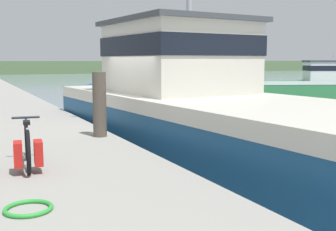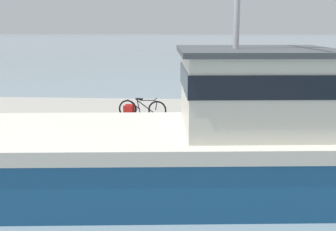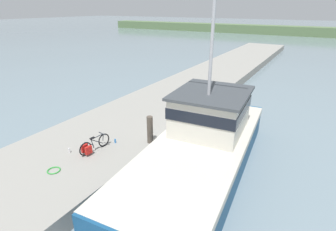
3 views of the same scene
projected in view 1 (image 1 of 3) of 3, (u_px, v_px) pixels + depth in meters
The scene contains 9 objects.
ground_plane at pixel (148, 156), 10.73m from camera, with size 320.00×320.00×0.00m, color gray.
far_shoreline at pixel (152, 67), 83.77m from camera, with size 180.00×5.00×2.26m, color #567047.
fishing_boat_main at pixel (195, 106), 10.56m from camera, with size 4.68×13.39×8.56m.
boat_orange_near at pixel (332, 71), 68.62m from camera, with size 5.29×3.59×3.54m.
boat_white_moored at pixel (315, 84), 26.82m from camera, with size 7.70×4.01×2.41m.
bicycle_touring at pixel (28, 147), 6.36m from camera, with size 0.54×1.70×0.72m.
mooring_post at pixel (100, 104), 8.97m from camera, with size 0.29×0.29×1.38m, color #51473D.
hose_coil at pixel (28, 208), 4.59m from camera, with size 0.53×0.53×0.05m, color green.
water_bottle_on_curb at pixel (37, 145), 7.59m from camera, with size 0.07×0.07×0.21m, color blue.
Camera 1 is at (-4.14, -9.66, 2.42)m, focal length 45.00 mm.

